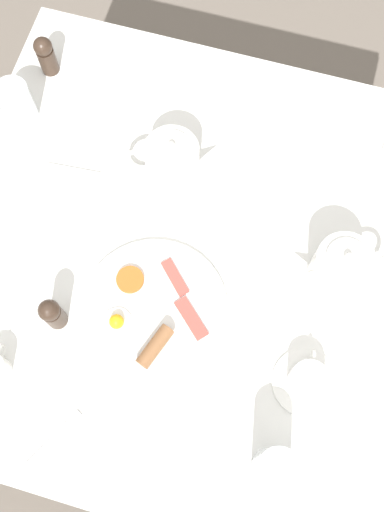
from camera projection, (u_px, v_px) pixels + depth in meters
name	position (u px, v px, depth m)	size (l,w,h in m)	color
ground_plane	(192.00, 329.00, 2.05)	(8.00, 8.00, 0.00)	#70665B
table	(192.00, 268.00, 1.38)	(1.10, 1.11, 0.78)	white
breakfast_plate	(153.00, 311.00, 1.27)	(0.32, 0.32, 0.04)	white
teapot_near	(171.00, 160.00, 1.33)	(0.12, 0.21, 0.13)	white
teapot_far	(342.00, 267.00, 1.25)	(0.12, 0.19, 0.13)	white
teacup_with_saucer_left	(307.00, 381.00, 1.21)	(0.14, 0.14, 0.06)	white
water_glass_short	(275.00, 468.00, 1.12)	(0.08, 0.08, 0.13)	white
wine_glass_spare	(16.00, 103.00, 1.38)	(0.08, 0.08, 0.11)	white
pepper_grinder	(46.00, 55.00, 1.42)	(0.04, 0.04, 0.11)	#38281E
salt_grinder	(52.00, 314.00, 1.22)	(0.04, 0.04, 0.11)	#38281E
napkin_folded	(65.00, 198.00, 1.36)	(0.16, 0.14, 0.01)	white
fork_by_plate	(320.00, 122.00, 1.42)	(0.17, 0.07, 0.00)	silver
knife_by_plate	(229.00, 95.00, 1.45)	(0.10, 0.18, 0.00)	silver
spoon_for_tea	(53.00, 440.00, 1.19)	(0.14, 0.08, 0.00)	silver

